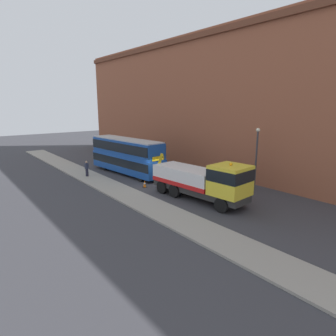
{
  "coord_description": "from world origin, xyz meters",
  "views": [
    {
      "loc": [
        22.38,
        -16.51,
        7.99
      ],
      "look_at": [
        1.32,
        0.09,
        2.0
      ],
      "focal_mm": 30.95,
      "sensor_mm": 36.0,
      "label": 1
    }
  ],
  "objects_px": {
    "double_decker_bus": "(127,155)",
    "street_lamp": "(256,154)",
    "traffic_cone_near_bus": "(145,184)",
    "pedestrian_onlooker": "(87,169)",
    "recovery_tow_truck": "(202,180)"
  },
  "relations": [
    {
      "from": "double_decker_bus",
      "to": "street_lamp",
      "type": "relative_size",
      "value": 1.92
    },
    {
      "from": "traffic_cone_near_bus",
      "to": "pedestrian_onlooker",
      "type": "bearing_deg",
      "value": -158.64
    },
    {
      "from": "traffic_cone_near_bus",
      "to": "street_lamp",
      "type": "height_order",
      "value": "street_lamp"
    },
    {
      "from": "traffic_cone_near_bus",
      "to": "street_lamp",
      "type": "xyz_separation_m",
      "value": [
        7.12,
        7.65,
        3.13
      ]
    },
    {
      "from": "recovery_tow_truck",
      "to": "traffic_cone_near_bus",
      "type": "xyz_separation_m",
      "value": [
        -6.21,
        -1.64,
        -1.42
      ]
    },
    {
      "from": "pedestrian_onlooker",
      "to": "street_lamp",
      "type": "xyz_separation_m",
      "value": [
        14.32,
        10.47,
        2.49
      ]
    },
    {
      "from": "double_decker_bus",
      "to": "pedestrian_onlooker",
      "type": "height_order",
      "value": "double_decker_bus"
    },
    {
      "from": "street_lamp",
      "to": "double_decker_bus",
      "type": "bearing_deg",
      "value": -155.38
    },
    {
      "from": "recovery_tow_truck",
      "to": "street_lamp",
      "type": "bearing_deg",
      "value": 76.36
    },
    {
      "from": "double_decker_bus",
      "to": "pedestrian_onlooker",
      "type": "xyz_separation_m",
      "value": [
        -1.11,
        -4.42,
        -1.25
      ]
    },
    {
      "from": "double_decker_bus",
      "to": "pedestrian_onlooker",
      "type": "distance_m",
      "value": 4.73
    },
    {
      "from": "recovery_tow_truck",
      "to": "traffic_cone_near_bus",
      "type": "relative_size",
      "value": 14.21
    },
    {
      "from": "recovery_tow_truck",
      "to": "pedestrian_onlooker",
      "type": "bearing_deg",
      "value": -166.67
    },
    {
      "from": "recovery_tow_truck",
      "to": "traffic_cone_near_bus",
      "type": "bearing_deg",
      "value": -170.24
    },
    {
      "from": "double_decker_bus",
      "to": "street_lamp",
      "type": "bearing_deg",
      "value": 19.55
    }
  ]
}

